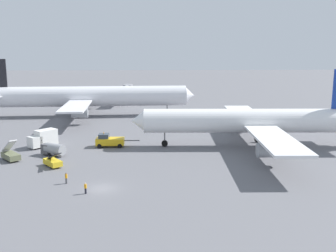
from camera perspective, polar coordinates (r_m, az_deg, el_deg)
The scene contains 11 objects.
ground_plane at distance 58.69m, azimuth -9.51°, elevation -8.90°, with size 600.00×600.00×0.00m, color slate.
airliner_at_gate_left at distance 119.17m, azimuth -11.17°, elevation 4.19°, with size 61.56×49.25×16.84m.
airliner_being_pushed at distance 82.22m, azimuth 11.76°, elevation 0.67°, with size 47.69×49.42×15.84m.
pushback_tug at distance 81.91m, azimuth -8.49°, elevation -2.10°, with size 8.95×2.94×3.01m.
gse_catering_truck_tall at distance 84.76m, azimuth -17.61°, elevation -1.73°, with size 5.74×5.90×3.50m.
gse_stair_truck_yellow at distance 76.97m, azimuth -21.81°, elevation -3.87°, with size 4.42×4.73×4.06m.
gse_belt_loader_portside at distance 70.59m, azimuth -16.32°, elevation -5.01°, with size 4.04×4.62×3.02m.
gse_fuel_bowser_stubby at distance 77.38m, azimuth -16.31°, elevation -3.20°, with size 5.13×4.26×2.40m.
ground_crew_wing_walker_right at distance 61.51m, azimuth -14.51°, elevation -7.28°, with size 0.36×0.36×1.69m.
ground_crew_marshaller_foreground at distance 56.85m, azimuth -11.84°, elevation -8.77°, with size 0.36×0.36×1.60m.
jet_bridge at distance 144.72m, azimuth -6.42°, elevation 4.99°, with size 5.85×23.92×6.09m.
Camera 1 is at (7.30, -54.64, 20.14)m, focal length 42.15 mm.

